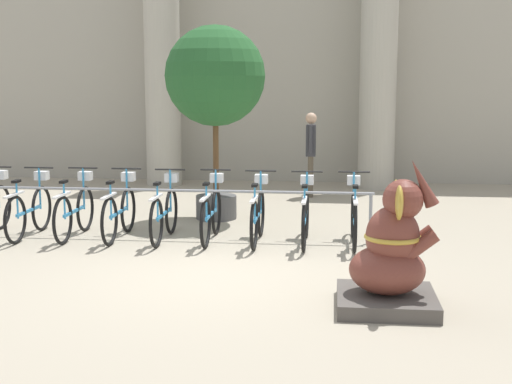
# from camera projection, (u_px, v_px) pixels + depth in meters

# --- Properties ---
(ground_plane) EXTENTS (60.00, 60.00, 0.00)m
(ground_plane) POSITION_uv_depth(u_px,v_px,m) (213.00, 273.00, 8.99)
(ground_plane) COLOR #9E937F
(building_facade) EXTENTS (20.00, 0.20, 6.00)m
(building_facade) POSITION_uv_depth(u_px,v_px,m) (272.00, 56.00, 16.97)
(building_facade) COLOR #A39E8E
(building_facade) RESTS_ON ground_plane
(column_left) EXTENTS (1.02, 1.02, 5.16)m
(column_left) POSITION_uv_depth(u_px,v_px,m) (162.00, 71.00, 16.31)
(column_left) COLOR #ADA899
(column_left) RESTS_ON ground_plane
(column_right) EXTENTS (1.02, 1.02, 5.16)m
(column_right) POSITION_uv_depth(u_px,v_px,m) (378.00, 71.00, 15.79)
(column_right) COLOR #ADA899
(column_right) RESTS_ON ground_plane
(bike_rack) EXTENTS (6.31, 0.05, 0.77)m
(bike_rack) POSITION_uv_depth(u_px,v_px,m) (166.00, 197.00, 10.92)
(bike_rack) COLOR gray
(bike_rack) RESTS_ON ground_plane
(bicycle_1) EXTENTS (0.48, 1.70, 1.05)m
(bicycle_1) POSITION_uv_depth(u_px,v_px,m) (30.00, 210.00, 11.06)
(bicycle_1) COLOR black
(bicycle_1) RESTS_ON ground_plane
(bicycle_2) EXTENTS (0.48, 1.70, 1.05)m
(bicycle_2) POSITION_uv_depth(u_px,v_px,m) (75.00, 210.00, 11.02)
(bicycle_2) COLOR black
(bicycle_2) RESTS_ON ground_plane
(bicycle_3) EXTENTS (0.48, 1.70, 1.05)m
(bicycle_3) POSITION_uv_depth(u_px,v_px,m) (120.00, 211.00, 10.94)
(bicycle_3) COLOR black
(bicycle_3) RESTS_ON ground_plane
(bicycle_4) EXTENTS (0.48, 1.70, 1.05)m
(bicycle_4) POSITION_uv_depth(u_px,v_px,m) (165.00, 213.00, 10.82)
(bicycle_4) COLOR black
(bicycle_4) RESTS_ON ground_plane
(bicycle_5) EXTENTS (0.48, 1.70, 1.05)m
(bicycle_5) POSITION_uv_depth(u_px,v_px,m) (211.00, 213.00, 10.80)
(bicycle_5) COLOR black
(bicycle_5) RESTS_ON ground_plane
(bicycle_6) EXTENTS (0.48, 1.70, 1.05)m
(bicycle_6) POSITION_uv_depth(u_px,v_px,m) (258.00, 215.00, 10.66)
(bicycle_6) COLOR black
(bicycle_6) RESTS_ON ground_plane
(bicycle_7) EXTENTS (0.48, 1.70, 1.05)m
(bicycle_7) POSITION_uv_depth(u_px,v_px,m) (305.00, 216.00, 10.57)
(bicycle_7) COLOR black
(bicycle_7) RESTS_ON ground_plane
(bicycle_8) EXTENTS (0.48, 1.70, 1.05)m
(bicycle_8) POSITION_uv_depth(u_px,v_px,m) (354.00, 216.00, 10.53)
(bicycle_8) COLOR black
(bicycle_8) RESTS_ON ground_plane
(elephant_statue) EXTENTS (1.05, 1.05, 1.63)m
(elephant_statue) POSITION_uv_depth(u_px,v_px,m) (391.00, 258.00, 7.54)
(elephant_statue) COLOR #4C4742
(elephant_statue) RESTS_ON ground_plane
(person_pedestrian) EXTENTS (0.23, 0.47, 1.76)m
(person_pedestrian) POSITION_uv_depth(u_px,v_px,m) (311.00, 146.00, 14.82)
(person_pedestrian) COLOR brown
(person_pedestrian) RESTS_ON ground_plane
(potted_tree) EXTENTS (1.73, 1.73, 3.36)m
(potted_tree) POSITION_uv_depth(u_px,v_px,m) (215.00, 81.00, 12.22)
(potted_tree) COLOR #4C4C4C
(potted_tree) RESTS_ON ground_plane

